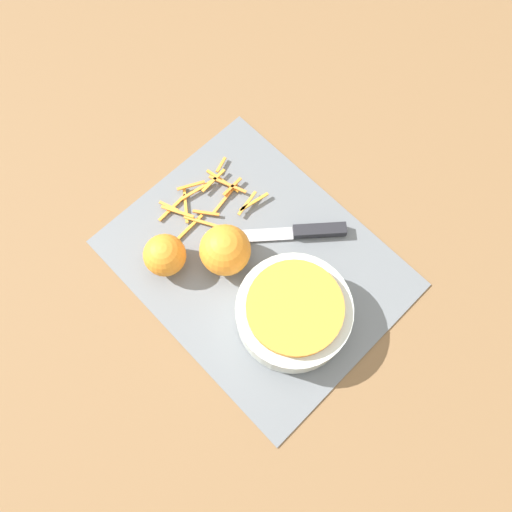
% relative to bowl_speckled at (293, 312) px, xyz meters
% --- Properties ---
extents(ground_plane, '(4.00, 4.00, 0.00)m').
position_rel_bowl_speckled_xyz_m(ground_plane, '(0.11, -0.02, -0.04)').
color(ground_plane, olive).
extents(cutting_board, '(0.45, 0.36, 0.01)m').
position_rel_bowl_speckled_xyz_m(cutting_board, '(0.11, -0.02, -0.04)').
color(cutting_board, slate).
rests_on(cutting_board, ground_plane).
extents(bowl_speckled, '(0.18, 0.18, 0.07)m').
position_rel_bowl_speckled_xyz_m(bowl_speckled, '(0.00, 0.00, 0.00)').
color(bowl_speckled, silver).
rests_on(bowl_speckled, cutting_board).
extents(knife, '(0.17, 0.19, 0.02)m').
position_rel_bowl_speckled_xyz_m(knife, '(0.09, -0.11, -0.03)').
color(knife, '#232328').
rests_on(knife, cutting_board).
extents(orange_left, '(0.07, 0.07, 0.07)m').
position_rel_bowl_speckled_xyz_m(orange_left, '(0.21, 0.08, -0.00)').
color(orange_left, orange).
rests_on(orange_left, cutting_board).
extents(orange_right, '(0.08, 0.08, 0.08)m').
position_rel_bowl_speckled_xyz_m(orange_right, '(0.14, 0.01, 0.01)').
color(orange_right, orange).
rests_on(orange_right, cutting_board).
extents(peel_pile, '(0.12, 0.17, 0.01)m').
position_rel_bowl_speckled_xyz_m(peel_pile, '(0.24, -0.04, -0.03)').
color(peel_pile, orange).
rests_on(peel_pile, cutting_board).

